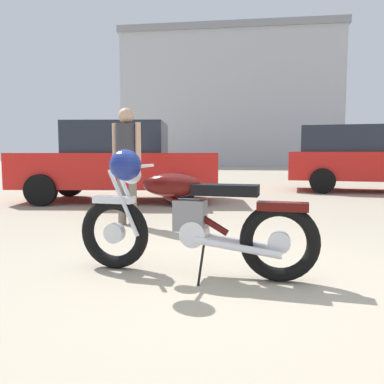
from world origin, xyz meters
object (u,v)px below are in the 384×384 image
(vintage_motorcycle, at_px, (185,218))
(blue_hatchback_right, at_px, (370,155))
(dark_sedan_left, at_px, (376,156))
(bystander, at_px, (127,154))
(pale_sedan_back, at_px, (118,162))

(vintage_motorcycle, height_order, blue_hatchback_right, blue_hatchback_right)
(vintage_motorcycle, distance_m, dark_sedan_left, 8.78)
(bystander, distance_m, dark_sedan_left, 7.60)
(blue_hatchback_right, bearing_deg, bystander, -104.91)
(vintage_motorcycle, height_order, dark_sedan_left, dark_sedan_left)
(vintage_motorcycle, height_order, bystander, bystander)
(bystander, relative_size, blue_hatchback_right, 0.34)
(vintage_motorcycle, bearing_deg, pale_sedan_back, -58.80)
(dark_sedan_left, relative_size, pale_sedan_back, 1.08)
(dark_sedan_left, relative_size, blue_hatchback_right, 0.97)
(vintage_motorcycle, bearing_deg, dark_sedan_left, -109.36)
(dark_sedan_left, distance_m, pale_sedan_back, 6.78)
(vintage_motorcycle, relative_size, blue_hatchback_right, 0.42)
(vintage_motorcycle, relative_size, dark_sedan_left, 0.43)
(vintage_motorcycle, bearing_deg, bystander, -54.73)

